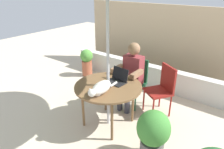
# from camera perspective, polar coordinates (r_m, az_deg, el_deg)

# --- Properties ---
(ground_plane) EXTENTS (14.00, 14.00, 0.00)m
(ground_plane) POSITION_cam_1_polar(r_m,az_deg,el_deg) (3.59, -0.98, -13.24)
(ground_plane) COLOR beige
(fence_back) EXTENTS (4.82, 0.08, 1.72)m
(fence_back) POSITION_cam_1_polar(r_m,az_deg,el_deg) (5.24, 16.11, 8.61)
(fence_back) COLOR tan
(fence_back) RESTS_ON ground
(planter_wall_low) EXTENTS (4.33, 0.20, 0.50)m
(planter_wall_low) POSITION_cam_1_polar(r_m,az_deg,el_deg) (4.71, 11.51, -0.58)
(planter_wall_low) COLOR beige
(planter_wall_low) RESTS_ON ground
(patio_table) EXTENTS (1.05, 1.05, 0.71)m
(patio_table) POSITION_cam_1_polar(r_m,az_deg,el_deg) (3.23, -1.06, -3.93)
(patio_table) COLOR brown
(patio_table) RESTS_ON ground
(chair_occupied) EXTENTS (0.40, 0.40, 0.89)m
(chair_occupied) POSITION_cam_1_polar(r_m,az_deg,el_deg) (3.92, 6.43, -1.01)
(chair_occupied) COLOR #194C2D
(chair_occupied) RESTS_ON ground
(chair_empty) EXTENTS (0.56, 0.56, 0.89)m
(chair_empty) POSITION_cam_1_polar(r_m,az_deg,el_deg) (3.69, 13.78, -3.22)
(chair_empty) COLOR maroon
(chair_empty) RESTS_ON ground
(person_seated) EXTENTS (0.48, 0.48, 1.23)m
(person_seated) POSITION_cam_1_polar(r_m,az_deg,el_deg) (3.72, 5.31, 0.53)
(person_seated) COLOR maroon
(person_seated) RESTS_ON ground
(laptop) EXTENTS (0.32, 0.28, 0.21)m
(laptop) POSITION_cam_1_polar(r_m,az_deg,el_deg) (3.31, 1.70, -0.97)
(laptop) COLOR black
(laptop) RESTS_ON patio_table
(cat) EXTENTS (0.22, 0.65, 0.17)m
(cat) POSITION_cam_1_polar(r_m,az_deg,el_deg) (2.95, -3.19, -3.83)
(cat) COLOR silver
(cat) RESTS_ON patio_table
(potted_plant_by_chair) EXTENTS (0.43, 0.43, 0.73)m
(potted_plant_by_chair) POSITION_cam_1_polar(r_m,az_deg,el_deg) (2.80, 11.26, -15.62)
(potted_plant_by_chair) COLOR #595654
(potted_plant_by_chair) RESTS_ON ground
(potted_plant_corner) EXTENTS (0.31, 0.31, 0.68)m
(potted_plant_corner) POSITION_cam_1_polar(r_m,az_deg,el_deg) (5.20, -6.97, 3.62)
(potted_plant_corner) COLOR #9E5138
(potted_plant_corner) RESTS_ON ground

